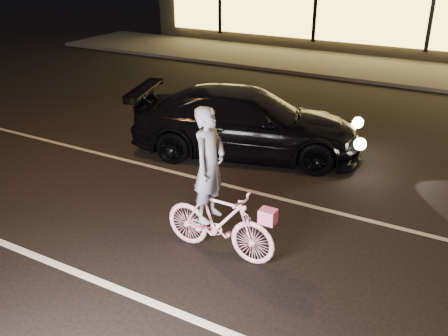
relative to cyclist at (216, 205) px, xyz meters
The scene contains 6 objects.
ground 0.97m from the cyclist, ahead, with size 90.00×90.00×0.00m, color black.
lane_stripe_near 1.73m from the cyclist, 69.58° to the right, with size 60.00×0.12×0.01m, color silver.
lane_stripe_far 2.28m from the cyclist, 75.56° to the left, with size 60.00×0.10×0.01m, color gray.
sidewalk 13.10m from the cyclist, 87.67° to the left, with size 30.00×4.00×0.12m, color #383533.
cyclist is the anchor object (origin of this frame).
sedan 3.97m from the cyclist, 110.65° to the left, with size 5.35×3.41×1.44m.
Camera 1 is at (2.69, -5.56, 4.27)m, focal length 40.00 mm.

